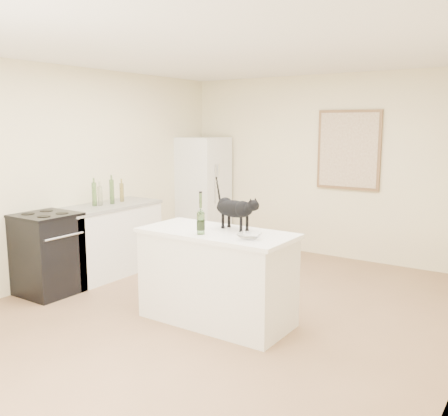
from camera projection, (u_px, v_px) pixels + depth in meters
floor at (220, 312)px, 5.08m from camera, size 5.50×5.50×0.00m
ceiling at (220, 49)px, 4.65m from camera, size 5.50×5.50×0.00m
wall_back at (328, 167)px, 7.12m from camera, size 4.50×0.00×4.50m
wall_left at (70, 174)px, 6.11m from camera, size 0.00×5.50×5.50m
island_base at (217, 279)px, 4.79m from camera, size 1.44×0.67×0.86m
island_top at (217, 233)px, 4.72m from camera, size 1.50×0.70×0.04m
left_cabinets at (108, 241)px, 6.33m from camera, size 0.60×1.40×0.86m
left_countertop at (106, 206)px, 6.26m from camera, size 0.62×1.44×0.04m
stove at (48, 255)px, 5.60m from camera, size 0.60×0.60×0.90m
fridge at (203, 191)px, 7.94m from camera, size 0.68×0.68×1.70m
artwork_frame at (348, 150)px, 6.88m from camera, size 0.90×0.03×1.10m
artwork_canvas at (348, 150)px, 6.87m from camera, size 0.82×0.00×1.02m
black_cat at (234, 211)px, 4.74m from camera, size 0.55×0.29×0.37m
wine_bottle at (201, 216)px, 4.55m from camera, size 0.09×0.09×0.35m
glass_bowl at (249, 236)px, 4.37m from camera, size 0.26×0.26×0.05m
fridge_paper at (219, 169)px, 7.66m from camera, size 0.05×0.12×0.17m
counter_bottle_cluster at (106, 194)px, 6.27m from camera, size 0.12×0.51×0.31m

